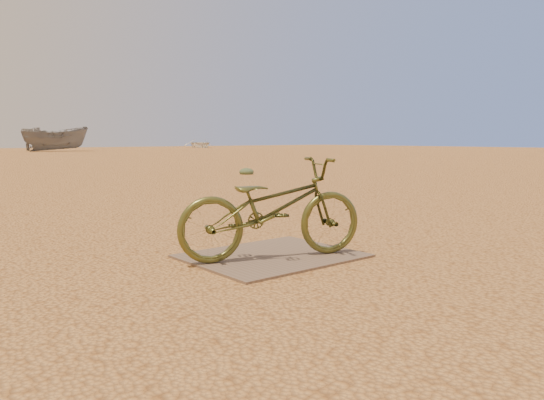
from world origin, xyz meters
TOP-DOWN VIEW (x-y plane):
  - ground at (0.00, 0.00)m, footprint 120.00×120.00m
  - plywood_board at (-0.48, 0.05)m, footprint 1.53×1.24m
  - bicycle at (-0.55, -0.05)m, footprint 1.86×1.14m
  - boat_mid_right at (10.78, 42.37)m, footprint 5.53×2.35m
  - boat_far_right at (28.88, 48.86)m, footprint 4.94×5.64m
  - kale_b at (6.22, 9.45)m, footprint 0.45×0.45m

SIDE VIEW (x-z plane):
  - ground at x=0.00m, z-range 0.00..0.00m
  - kale_b at x=6.22m, z-range -0.12..0.12m
  - plywood_board at x=-0.48m, z-range 0.00..0.02m
  - bicycle at x=-0.55m, z-range 0.02..0.95m
  - boat_far_right at x=28.88m, z-range 0.00..0.97m
  - boat_mid_right at x=10.78m, z-range 0.00..2.10m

